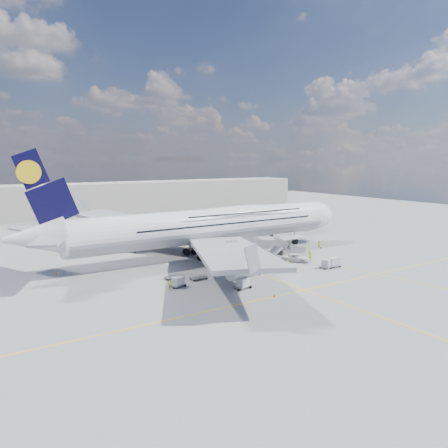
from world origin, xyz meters
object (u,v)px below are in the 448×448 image
crew_wing (169,285)px  cone_wing_left_inner (136,246)px  catering_truck_outer (73,233)px  service_van (296,258)px  dolly_row_a (198,278)px  cone_wing_right_inner (233,274)px  cone_tail (57,273)px  crew_nose (305,247)px  crew_loader (319,244)px  crew_van (310,255)px  cone_wing_left_outer (111,238)px  cargo_loader (289,247)px  catering_truck_inner (137,243)px  jet_bridge (281,211)px  dolly_back (175,277)px  dolly_nose_near (327,263)px  airliner (210,225)px  dolly_row_b (178,282)px  dolly_row_c (243,283)px  cone_nose (321,247)px  cone_wing_right_outer (274,295)px  dolly_nose_far (333,262)px  baggage_tug (253,272)px  crew_tug (287,266)px

crew_wing → cone_wing_left_inner: 37.46m
catering_truck_outer → service_van: (32.55, -49.63, -1.17)m
dolly_row_a → cone_wing_right_inner: bearing=-7.6°
cone_wing_left_inner → cone_tail: cone_wing_left_inner is taller
crew_wing → crew_nose: bearing=-63.1°
crew_loader → crew_van: size_ratio=1.01×
crew_van → cone_wing_left_outer: 53.74m
service_van → cargo_loader: bearing=23.3°
dolly_row_a → catering_truck_inner: 29.19m
jet_bridge → crew_wing: jet_bridge is taller
dolly_back → dolly_nose_near: bearing=-21.7°
airliner → dolly_row_b: bearing=-134.2°
dolly_row_c → cone_nose: size_ratio=6.10×
crew_van → cone_wing_left_outer: (-28.09, 45.81, -0.61)m
airliner → dolly_back: airliner is taller
cone_wing_right_outer → cone_tail: (-25.17, 32.15, -0.01)m
cargo_loader → cone_wing_left_outer: bearing=126.0°
dolly_nose_near → cone_wing_left_inner: bearing=103.4°
dolly_row_b → catering_truck_inner: catering_truck_inner is taller
dolly_row_b → dolly_back: size_ratio=0.85×
dolly_nose_near → service_van: size_ratio=0.56×
crew_nose → cargo_loader: bearing=151.5°
dolly_nose_far → baggage_tug: (-16.87, 3.61, -0.36)m
cone_tail → dolly_nose_far: bearing=-27.2°
baggage_tug → cone_wing_right_inner: 3.76m
airliner → dolly_nose_near: airliner is taller
crew_loader → crew_tug: bearing=-132.9°
dolly_row_b → crew_loader: bearing=-6.9°
dolly_row_c → dolly_nose_far: 23.30m
dolly_row_c → crew_wing: (-10.39, 5.90, -0.16)m
cargo_loader → catering_truck_inner: (-27.90, 21.18, 0.43)m
service_van → dolly_row_c: bearing=170.5°
airliner → cone_wing_left_outer: bearing=110.2°
dolly_row_a → crew_tug: 17.52m
crew_wing → cone_wing_left_outer: 50.28m
crew_wing → crew_loader: bearing=-63.7°
jet_bridge → dolly_nose_far: (-14.58, -32.84, -5.80)m
dolly_nose_near → cone_wing_left_inner: size_ratio=5.61×
jet_bridge → crew_van: jet_bridge is taller
jet_bridge → dolly_back: jet_bridge is taller
baggage_tug → cone_wing_left_inner: bearing=89.7°
catering_truck_outer → cone_wing_left_outer: catering_truck_outer is taller
dolly_row_c → jet_bridge: bearing=23.3°
cone_wing_right_outer → dolly_nose_near: bearing=22.3°
crew_nose → cone_wing_left_outer: (-32.63, 39.65, -0.60)m
cone_tail → service_van: bearing=-20.4°
catering_truck_outer → crew_wing: bearing=-86.5°
jet_bridge → catering_truck_inner: (-40.89, 3.14, -5.17)m
dolly_nose_far → crew_nose: (5.96, 14.06, -0.16)m
dolly_back → crew_loader: bearing=4.2°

